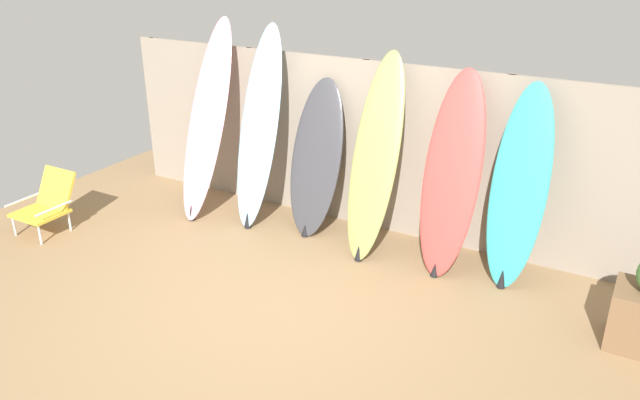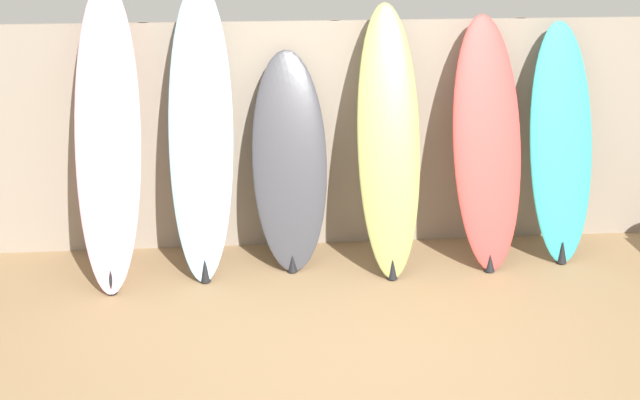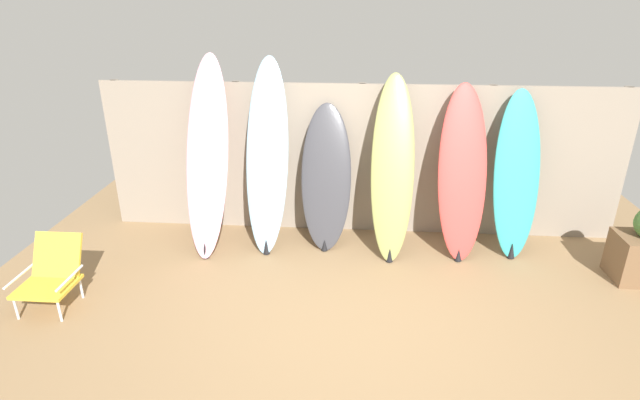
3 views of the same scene
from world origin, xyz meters
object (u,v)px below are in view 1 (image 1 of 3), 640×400
(surfboard_charcoal_2, at_px, (316,159))
(beach_chair, at_px, (47,202))
(surfboard_red_4, at_px, (452,175))
(surfboard_teal_5, at_px, (519,189))
(surfboard_skyblue_1, at_px, (259,129))
(surfboard_pink_0, at_px, (207,121))
(surfboard_olive_3, at_px, (375,158))

(surfboard_charcoal_2, xyz_separation_m, beach_chair, (-2.48, -1.45, -0.47))
(surfboard_red_4, relative_size, surfboard_teal_5, 1.03)
(beach_chair, bearing_deg, surfboard_skyblue_1, 61.29)
(surfboard_teal_5, bearing_deg, surfboard_charcoal_2, 179.34)
(surfboard_pink_0, height_order, surfboard_red_4, surfboard_pink_0)
(surfboard_pink_0, relative_size, beach_chair, 3.39)
(surfboard_pink_0, relative_size, surfboard_skyblue_1, 1.01)
(surfboard_skyblue_1, relative_size, beach_chair, 3.36)
(surfboard_charcoal_2, distance_m, surfboard_olive_3, 0.76)
(surfboard_skyblue_1, xyz_separation_m, surfboard_teal_5, (2.73, 0.07, -0.16))
(beach_chair, bearing_deg, surfboard_pink_0, 72.87)
(surfboard_skyblue_1, xyz_separation_m, surfboard_olive_3, (1.38, -0.03, -0.08))
(surfboard_skyblue_1, height_order, surfboard_charcoal_2, surfboard_skyblue_1)
(surfboard_pink_0, relative_size, surfboard_teal_5, 1.19)
(surfboard_pink_0, relative_size, surfboard_red_4, 1.15)
(surfboard_pink_0, distance_m, surfboard_skyblue_1, 0.66)
(surfboard_skyblue_1, bearing_deg, beach_chair, -143.48)
(surfboard_pink_0, bearing_deg, surfboard_skyblue_1, 4.37)
(surfboard_olive_3, bearing_deg, surfboard_teal_5, 4.21)
(surfboard_teal_5, xyz_separation_m, beach_chair, (-4.56, -1.42, -0.57))
(surfboard_pink_0, bearing_deg, surfboard_charcoal_2, 6.18)
(surfboard_olive_3, height_order, surfboard_teal_5, surfboard_olive_3)
(surfboard_pink_0, distance_m, surfboard_charcoal_2, 1.34)
(surfboard_charcoal_2, bearing_deg, surfboard_red_4, -3.22)
(surfboard_red_4, bearing_deg, surfboard_charcoal_2, 176.78)
(surfboard_skyblue_1, height_order, surfboard_teal_5, surfboard_skyblue_1)
(surfboard_pink_0, height_order, surfboard_olive_3, surfboard_pink_0)
(surfboard_red_4, bearing_deg, surfboard_teal_5, 5.72)
(surfboard_red_4, bearing_deg, surfboard_pink_0, -178.81)
(surfboard_olive_3, relative_size, beach_chair, 3.10)
(surfboard_pink_0, relative_size, surfboard_charcoal_2, 1.33)
(surfboard_skyblue_1, distance_m, surfboard_teal_5, 2.74)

